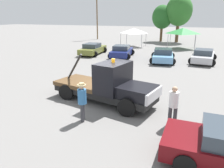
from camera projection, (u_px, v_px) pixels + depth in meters
name	position (u px, v px, depth m)	size (l,w,h in m)	color
ground_plane	(104.00, 101.00, 12.17)	(160.00, 160.00, 0.00)	slate
tow_truck	(109.00, 86.00, 11.68)	(6.18, 3.20, 2.51)	black
person_near_truck	(174.00, 103.00, 9.21)	(0.39, 0.39, 1.77)	#38383D
person_at_hood	(82.00, 99.00, 9.59)	(0.40, 0.40, 1.80)	#38383D
parked_car_olive	(93.00, 49.00, 26.25)	(2.60, 4.95, 1.34)	olive
parked_car_navy	(122.00, 51.00, 24.60)	(2.81, 4.64, 1.34)	navy
parked_car_skyblue	(163.00, 55.00, 22.23)	(2.84, 4.91, 1.34)	#669ED1
parked_car_silver	(203.00, 56.00, 21.80)	(2.78, 4.85, 1.34)	#B7B7BC
canopy_tent_white	(134.00, 31.00, 32.22)	(3.17, 3.17, 2.71)	#9E9EA3
canopy_tent_green	(183.00, 31.00, 30.33)	(3.60, 3.60, 2.84)	#9E9EA3
tree_left	(179.00, 11.00, 36.59)	(4.35, 4.35, 7.77)	brown
tree_center	(162.00, 17.00, 37.99)	(3.49, 3.49, 6.23)	brown
traffic_cone	(100.00, 70.00, 17.80)	(0.40, 0.40, 0.55)	black
utility_pole	(97.00, 12.00, 41.35)	(2.20, 0.24, 9.61)	brown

